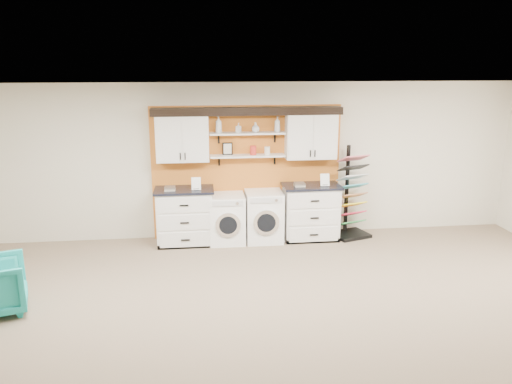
{
  "coord_description": "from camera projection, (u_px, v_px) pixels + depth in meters",
  "views": [
    {
      "loc": [
        -0.86,
        -4.84,
        3.14
      ],
      "look_at": [
        -0.03,
        2.3,
        1.26
      ],
      "focal_mm": 35.0,
      "sensor_mm": 36.0,
      "label": 1
    }
  ],
  "objects": [
    {
      "name": "sample_rack",
      "position": [
        351.0,
        208.0,
        9.15
      ],
      "size": [
        0.74,
        0.67,
        1.68
      ],
      "rotation": [
        0.0,
        0.0,
        0.31
      ],
      "color": "black",
      "rests_on": "floor"
    },
    {
      "name": "base_cabinet_left",
      "position": [
        185.0,
        216.0,
        8.79
      ],
      "size": [
        1.03,
        0.66,
        1.0
      ],
      "color": "white",
      "rests_on": "floor"
    },
    {
      "name": "soap_bottle_a",
      "position": [
        219.0,
        125.0,
        8.61
      ],
      "size": [
        0.15,
        0.15,
        0.29
      ],
      "primitive_type": "imported",
      "rotation": [
        0.0,
        0.0,
        -0.58
      ],
      "color": "silver",
      "rests_on": "shelf_upper"
    },
    {
      "name": "soap_bottle_b",
      "position": [
        238.0,
        128.0,
        8.66
      ],
      "size": [
        0.1,
        0.1,
        0.17
      ],
      "primitive_type": "imported",
      "rotation": [
        0.0,
        0.0,
        2.57
      ],
      "color": "silver",
      "rests_on": "shelf_upper"
    },
    {
      "name": "floor",
      "position": [
        282.0,
        353.0,
        5.54
      ],
      "size": [
        10.0,
        10.0,
        0.0
      ],
      "primitive_type": "plane",
      "color": "#816F56",
      "rests_on": "ground"
    },
    {
      "name": "upper_cabinet_right",
      "position": [
        311.0,
        135.0,
        8.84
      ],
      "size": [
        0.9,
        0.35,
        0.84
      ],
      "color": "white",
      "rests_on": "wall_back"
    },
    {
      "name": "upper_cabinet_left",
      "position": [
        182.0,
        137.0,
        8.58
      ],
      "size": [
        0.9,
        0.35,
        0.84
      ],
      "color": "white",
      "rests_on": "wall_back"
    },
    {
      "name": "crown_molding",
      "position": [
        247.0,
        110.0,
        8.62
      ],
      "size": [
        3.3,
        0.41,
        0.13
      ],
      "color": "black",
      "rests_on": "wall_back"
    },
    {
      "name": "soap_bottle_c",
      "position": [
        256.0,
        127.0,
        8.69
      ],
      "size": [
        0.19,
        0.19,
        0.17
      ],
      "primitive_type": "imported",
      "rotation": [
        0.0,
        0.0,
        5.29
      ],
      "color": "silver",
      "rests_on": "shelf_upper"
    },
    {
      "name": "picture_frame",
      "position": [
        228.0,
        149.0,
        8.78
      ],
      "size": [
        0.18,
        0.02,
        0.22
      ],
      "color": "black",
      "rests_on": "shelf_lower"
    },
    {
      "name": "accent_panel",
      "position": [
        247.0,
        172.0,
        9.05
      ],
      "size": [
        3.4,
        0.07,
        2.4
      ],
      "primitive_type": "cube",
      "color": "#C56A21",
      "rests_on": "wall_back"
    },
    {
      "name": "ceiling",
      "position": [
        286.0,
        98.0,
        4.83
      ],
      "size": [
        10.0,
        10.0,
        0.0
      ],
      "primitive_type": "plane",
      "rotation": [
        3.14,
        0.0,
        0.0
      ],
      "color": "white",
      "rests_on": "wall_back"
    },
    {
      "name": "wall_back",
      "position": [
        246.0,
        161.0,
        9.03
      ],
      "size": [
        10.0,
        0.0,
        10.0
      ],
      "primitive_type": "plane",
      "rotation": [
        1.57,
        0.0,
        0.0
      ],
      "color": "beige",
      "rests_on": "floor"
    },
    {
      "name": "shelf_lower",
      "position": [
        248.0,
        156.0,
        8.81
      ],
      "size": [
        1.32,
        0.28,
        0.03
      ],
      "primitive_type": "cube",
      "color": "white",
      "rests_on": "wall_back"
    },
    {
      "name": "soap_bottle_d",
      "position": [
        277.0,
        124.0,
        8.73
      ],
      "size": [
        0.15,
        0.15,
        0.27
      ],
      "primitive_type": "imported",
      "rotation": [
        0.0,
        0.0,
        0.78
      ],
      "color": "silver",
      "rests_on": "shelf_upper"
    },
    {
      "name": "washer",
      "position": [
        227.0,
        218.0,
        8.88
      ],
      "size": [
        0.62,
        0.71,
        0.87
      ],
      "color": "white",
      "rests_on": "floor"
    },
    {
      "name": "shelf_upper",
      "position": [
        247.0,
        133.0,
        8.7
      ],
      "size": [
        1.32,
        0.28,
        0.03
      ],
      "primitive_type": "cube",
      "color": "white",
      "rests_on": "wall_back"
    },
    {
      "name": "canister_red",
      "position": [
        253.0,
        150.0,
        8.79
      ],
      "size": [
        0.11,
        0.11,
        0.16
      ],
      "primitive_type": "cylinder",
      "color": "red",
      "rests_on": "shelf_lower"
    },
    {
      "name": "canister_cream",
      "position": [
        267.0,
        151.0,
        8.82
      ],
      "size": [
        0.1,
        0.1,
        0.14
      ],
      "primitive_type": "cylinder",
      "color": "silver",
      "rests_on": "shelf_lower"
    },
    {
      "name": "base_cabinet_right",
      "position": [
        311.0,
        212.0,
        9.04
      ],
      "size": [
        1.03,
        0.66,
        1.01
      ],
      "color": "white",
      "rests_on": "floor"
    },
    {
      "name": "dryer",
      "position": [
        264.0,
        216.0,
        8.95
      ],
      "size": [
        0.65,
        0.71,
        0.9
      ],
      "color": "white",
      "rests_on": "floor"
    }
  ]
}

